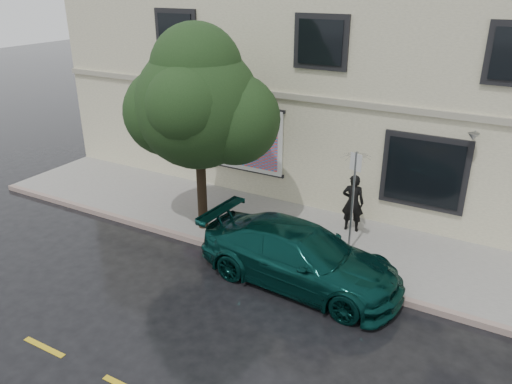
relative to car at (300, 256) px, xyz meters
The scene contains 11 objects.
ground 1.86m from the car, 137.96° to the right, with size 90.00×90.00×0.00m, color black.
sidewalk 2.54m from the car, 121.27° to the left, with size 20.00×3.50×0.15m, color #9D9A94.
curb 1.47m from the car, 164.66° to the left, with size 20.00×0.18×0.16m, color gray.
building 8.42m from the car, 99.22° to the left, with size 20.00×8.12×7.00m.
billboard 6.00m from the car, 139.90° to the left, with size 4.30×0.16×2.20m.
car is the anchor object (origin of this frame).
pedestrian 3.00m from the car, 84.89° to the left, with size 0.62×0.41×1.70m, color black.
umbrella 3.32m from the car, 84.89° to the left, with size 0.91×0.91×0.67m, color black.
street_tree 4.75m from the car, 163.51° to the left, with size 3.34×3.34×5.24m.
fire_hydrant 2.85m from the car, 166.82° to the left, with size 0.37×0.34×0.89m.
sign_pole 2.15m from the car, 70.14° to the left, with size 0.33×0.13×2.78m.
Camera 1 is at (5.41, -8.37, 6.82)m, focal length 35.00 mm.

